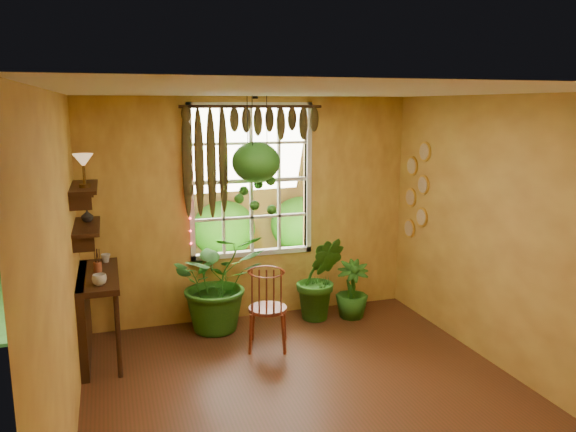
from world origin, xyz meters
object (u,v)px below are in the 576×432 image
counter_ledge (89,307)px  hanging_basket (256,167)px  windsor_chair (268,320)px  potted_plant_mid (320,278)px  potted_plant_left (218,281)px

counter_ledge → hanging_basket: hanging_basket is taller
counter_ledge → windsor_chair: 1.86m
counter_ledge → hanging_basket: bearing=9.6°
counter_ledge → windsor_chair: (1.81, -0.35, -0.23)m
windsor_chair → potted_plant_mid: windsor_chair is taller
windsor_chair → hanging_basket: size_ratio=0.83×
windsor_chair → potted_plant_left: potted_plant_left is taller
potted_plant_mid → potted_plant_left: bearing=177.0°
windsor_chair → potted_plant_left: (-0.40, 0.68, 0.27)m
potted_plant_left → hanging_basket: size_ratio=0.88×
potted_plant_mid → counter_ledge: bearing=-174.1°
hanging_basket → counter_ledge: bearing=-170.4°
counter_ledge → potted_plant_mid: potted_plant_mid is taller
potted_plant_mid → hanging_basket: size_ratio=0.78×
potted_plant_left → counter_ledge: bearing=-166.5°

